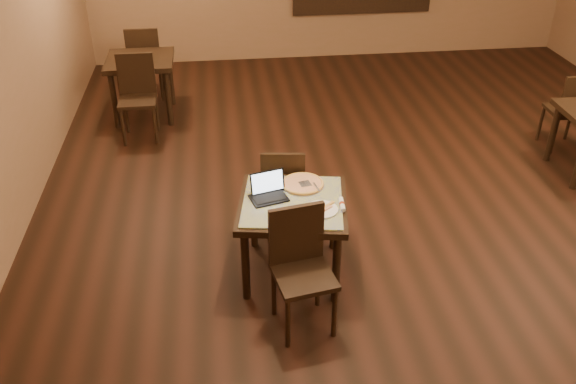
{
  "coord_description": "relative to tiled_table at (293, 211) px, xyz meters",
  "views": [
    {
      "loc": [
        -1.99,
        -5.15,
        3.55
      ],
      "look_at": [
        -1.46,
        -0.8,
        0.85
      ],
      "focal_mm": 38.0,
      "sensor_mm": 36.0,
      "label": 1
    }
  ],
  "objects": [
    {
      "name": "pizza_slice",
      "position": [
        0.22,
        -0.18,
        0.13
      ],
      "size": [
        0.27,
        0.27,
        0.02
      ],
      "primitive_type": null,
      "rotation": [
        0.0,
        0.0,
        0.66
      ],
      "color": "#FBEFA7",
      "rests_on": "plate"
    },
    {
      "name": "ground",
      "position": [
        1.42,
        0.81,
        -0.66
      ],
      "size": [
        10.0,
        10.0,
        0.0
      ],
      "primitive_type": "plane",
      "color": "black",
      "rests_on": "ground"
    },
    {
      "name": "pizza_pan",
      "position": [
        0.12,
        0.24,
        0.11
      ],
      "size": [
        0.39,
        0.39,
        0.01
      ],
      "primitive_type": "cylinder",
      "color": "silver",
      "rests_on": "tiled_table"
    },
    {
      "name": "pizza_whole",
      "position": [
        0.12,
        0.24,
        0.12
      ],
      "size": [
        0.38,
        0.38,
        0.03
      ],
      "color": "#FBEFA7",
      "rests_on": "pizza_pan"
    },
    {
      "name": "other_table_b_chair_near",
      "position": [
        -1.58,
        3.03,
        -0.06
      ],
      "size": [
        0.46,
        0.46,
        1.07
      ],
      "rotation": [
        0.0,
        0.0,
        0.0
      ],
      "color": "black",
      "rests_on": "ground"
    },
    {
      "name": "other_table_b_chair_far",
      "position": [
        -1.58,
        4.28,
        -0.06
      ],
      "size": [
        0.46,
        0.46,
        1.07
      ],
      "rotation": [
        0.0,
        0.0,
        3.14
      ],
      "color": "black",
      "rests_on": "ground"
    },
    {
      "name": "other_table_a_chair_far",
      "position": [
        3.65,
        1.97,
        -0.09
      ],
      "size": [
        0.45,
        0.45,
        1.01
      ],
      "rotation": [
        0.0,
        0.0,
        3.11
      ],
      "color": "black",
      "rests_on": "ground"
    },
    {
      "name": "other_table_b",
      "position": [
        -1.58,
        3.65,
        0.02
      ],
      "size": [
        0.88,
        0.88,
        0.82
      ],
      "rotation": [
        0.0,
        0.0,
        0.0
      ],
      "color": "black",
      "rests_on": "ground"
    },
    {
      "name": "chair_main_near",
      "position": [
        -0.02,
        -0.61,
        -0.08
      ],
      "size": [
        0.52,
        0.52,
        1.03
      ],
      "rotation": [
        0.0,
        0.0,
        0.18
      ],
      "color": "black",
      "rests_on": "ground"
    },
    {
      "name": "plate",
      "position": [
        0.22,
        -0.18,
        0.11
      ],
      "size": [
        0.27,
        0.27,
        0.01
      ],
      "primitive_type": "cylinder",
      "color": "white",
      "rests_on": "tiled_table"
    },
    {
      "name": "spatula",
      "position": [
        0.14,
        0.22,
        0.13
      ],
      "size": [
        0.14,
        0.25,
        0.01
      ],
      "primitive_type": "cube",
      "rotation": [
        0.0,
        0.0,
        0.19
      ],
      "color": "silver",
      "rests_on": "pizza_whole"
    },
    {
      "name": "napkin_roll",
      "position": [
        0.4,
        -0.14,
        0.12
      ],
      "size": [
        0.05,
        0.19,
        0.04
      ],
      "rotation": [
        0.0,
        0.0,
        -0.08
      ],
      "color": "white",
      "rests_on": "tiled_table"
    },
    {
      "name": "tiled_table",
      "position": [
        0.0,
        0.0,
        0.0
      ],
      "size": [
        1.06,
        1.06,
        0.76
      ],
      "rotation": [
        0.0,
        0.0,
        -0.17
      ],
      "color": "black",
      "rests_on": "ground"
    },
    {
      "name": "laptop",
      "position": [
        -0.2,
        0.1,
        0.16
      ],
      "size": [
        0.35,
        0.31,
        0.21
      ],
      "rotation": [
        0.0,
        0.0,
        0.26
      ],
      "color": "black",
      "rests_on": "tiled_table"
    },
    {
      "name": "chair_main_far",
      "position": [
        -0.01,
        0.62,
        -0.13
      ],
      "size": [
        0.46,
        0.46,
        0.95
      ],
      "rotation": [
        0.0,
        0.0,
        3.01
      ],
      "color": "black",
      "rests_on": "ground"
    }
  ]
}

